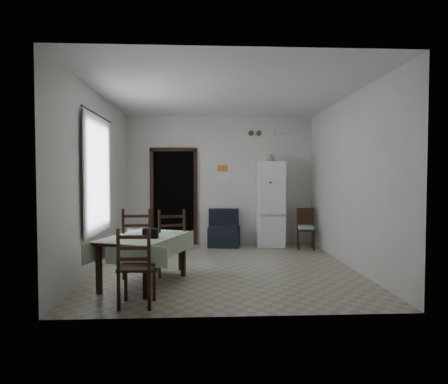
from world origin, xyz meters
The scene contains 25 objects.
ground centered at (0.00, 0.00, 0.00)m, with size 4.50×4.50×0.00m, color #A29885.
ceiling centered at (0.00, 0.00, 2.90)m, with size 4.20×4.50×0.02m, color white, non-canonical shape.
wall_back centered at (0.00, 2.25, 1.45)m, with size 4.20×0.02×2.90m, color silver, non-canonical shape.
wall_front centered at (0.00, -2.25, 1.45)m, with size 4.20×0.02×2.90m, color silver, non-canonical shape.
wall_left centered at (-2.10, 0.00, 1.45)m, with size 0.02×4.50×2.90m, color silver, non-canonical shape.
wall_right centered at (2.10, 0.00, 1.45)m, with size 0.02×4.50×2.90m, color silver, non-canonical shape.
doorway centered at (-1.05, 2.45, 1.06)m, with size 1.06×0.52×2.22m.
window_recess centered at (-2.15, -0.20, 1.55)m, with size 0.10×1.20×1.60m, color silver.
curtain centered at (-2.04, -0.20, 1.55)m, with size 0.02×1.45×1.85m, color white.
curtain_rod centered at (-2.03, -0.20, 2.50)m, with size 0.02×0.02×1.60m, color black.
calendar centered at (0.05, 2.24, 1.62)m, with size 0.28×0.02×0.40m, color white.
calendar_image centered at (0.05, 2.23, 1.72)m, with size 0.24×0.01×0.14m, color orange.
light_switch centered at (0.15, 2.24, 1.10)m, with size 0.08×0.02×0.12m, color beige.
vent_left centered at (0.70, 2.23, 2.52)m, with size 0.12×0.12×0.03m, color #513A20.
vent_right centered at (0.88, 2.23, 2.52)m, with size 0.12×0.12×0.03m, color #513A20.
emergency_light centered at (1.35, 2.21, 2.55)m, with size 0.25×0.07×0.09m, color white.
fridge centered at (1.09, 1.93, 0.93)m, with size 0.60×0.60×1.86m, color white, non-canonical shape.
tan_cone centered at (1.11, 1.97, 1.95)m, with size 0.23×0.23×0.19m, color tan.
navy_seat centered at (0.07, 1.93, 0.41)m, with size 0.67×0.65×0.81m, color black, non-canonical shape.
corner_chair centered at (1.79, 1.54, 0.43)m, with size 0.37×0.37×0.85m, color black, non-canonical shape.
dining_table centered at (-1.20, -0.96, 0.34)m, with size 0.87×1.32×0.69m, color #B6CAAD, non-canonical shape.
black_bag centered at (-1.08, -1.15, 0.75)m, with size 0.20×0.12×0.13m, color black.
dining_chair_far_left centered at (-1.36, -0.50, 0.52)m, with size 0.45×0.45×1.05m, color black, non-canonical shape.
dining_chair_far_right centered at (-0.89, -0.41, 0.51)m, with size 0.44×0.44×1.03m, color black, non-canonical shape.
dining_chair_near_head centered at (-1.14, -1.85, 0.47)m, with size 0.40×0.40×0.94m, color black, non-canonical shape.
Camera 1 is at (-0.33, -6.24, 1.51)m, focal length 30.00 mm.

